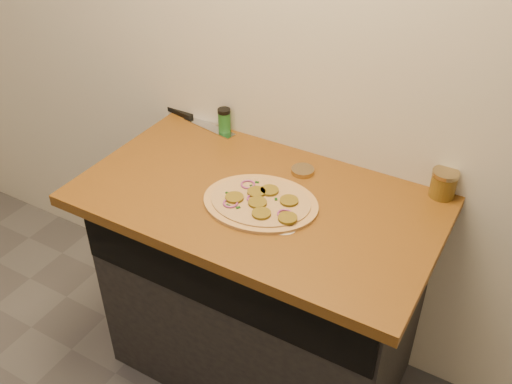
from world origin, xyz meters
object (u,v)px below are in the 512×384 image
Objects in this scene: salsa_jar at (444,184)px; spice_shaker at (224,121)px; pizza at (261,202)px; chefs_knife at (194,119)px.

spice_shaker is at bearing 180.00° from salsa_jar.
pizza is 1.19× the size of chefs_knife.
salsa_jar is at bearing 0.00° from spice_shaker.
chefs_knife is 3.59× the size of spice_shaker.
chefs_knife is at bearing 174.05° from spice_shaker.
spice_shaker is at bearing 136.19° from pizza.
salsa_jar is at bearing 34.68° from pizza.
chefs_knife is 1.01m from salsa_jar.
pizza is 0.49m from spice_shaker.
salsa_jar is 0.95× the size of spice_shaker.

